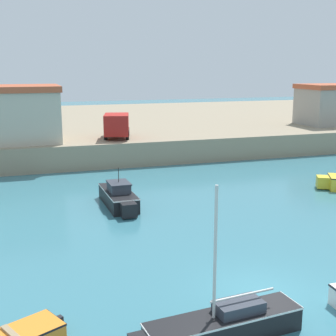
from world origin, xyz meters
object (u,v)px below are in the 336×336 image
object	(u,v)px
sailboat_black_9	(222,325)
harbor_shed_mid_row	(327,104)
motorboat_black_0	(119,197)
harbor_shed_near_wharf	(24,113)
truck_on_quay	(117,125)

from	to	relation	value
sailboat_black_9	harbor_shed_mid_row	xyz separation A→B (m)	(26.79, 31.59, 3.85)
motorboat_black_0	harbor_shed_mid_row	size ratio (longest dim) A/B	0.92
sailboat_black_9	harbor_shed_mid_row	bearing A→B (deg)	49.71
harbor_shed_near_wharf	truck_on_quay	world-z (taller)	harbor_shed_near_wharf
harbor_shed_mid_row	truck_on_quay	xyz separation A→B (m)	(-24.09, -2.67, -1.01)
motorboat_black_0	truck_on_quay	bearing A→B (deg)	78.50
motorboat_black_0	sailboat_black_9	bearing A→B (deg)	-89.60
sailboat_black_9	truck_on_quay	xyz separation A→B (m)	(2.69, 28.92, 2.84)
motorboat_black_0	sailboat_black_9	distance (m)	15.17
motorboat_black_0	harbor_shed_mid_row	xyz separation A→B (m)	(26.89, 16.42, 3.75)
truck_on_quay	sailboat_black_9	bearing A→B (deg)	-95.32
sailboat_black_9	truck_on_quay	distance (m)	29.18
harbor_shed_mid_row	motorboat_black_0	bearing A→B (deg)	-148.59
sailboat_black_9	harbor_shed_near_wharf	xyz separation A→B (m)	(-5.21, 29.51, 4.03)
harbor_shed_near_wharf	harbor_shed_mid_row	distance (m)	32.07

